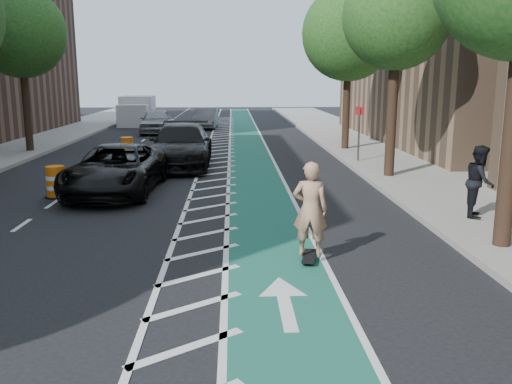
{
  "coord_description": "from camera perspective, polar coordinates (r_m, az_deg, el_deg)",
  "views": [
    {
      "loc": [
        2.16,
        -11.08,
        3.65
      ],
      "look_at": [
        2.69,
        1.03,
        1.1
      ],
      "focal_mm": 38.0,
      "sensor_mm": 36.0,
      "label": 1
    }
  ],
  "objects": [
    {
      "name": "curb_right",
      "position": [
        21.94,
        10.44,
        2.31
      ],
      "size": [
        0.12,
        90.0,
        0.16
      ],
      "primitive_type": "cube",
      "color": "gray",
      "rests_on": "ground"
    },
    {
      "name": "sign_post",
      "position": [
        23.83,
        10.78,
        6.13
      ],
      "size": [
        0.35,
        0.08,
        2.47
      ],
      "color": "#4C4C4C",
      "rests_on": "ground"
    },
    {
      "name": "ground",
      "position": [
        11.87,
        -12.93,
        -6.35
      ],
      "size": [
        120.0,
        120.0,
        0.0
      ],
      "primitive_type": "plane",
      "color": "black",
      "rests_on": "ground"
    },
    {
      "name": "skateboarder",
      "position": [
        10.88,
        5.73,
        -1.81
      ],
      "size": [
        0.78,
        0.6,
        1.93
      ],
      "primitive_type": "imported",
      "rotation": [
        0.0,
        0.0,
        2.94
      ],
      "color": "tan",
      "rests_on": "skateboard"
    },
    {
      "name": "suv_near",
      "position": [
        18.07,
        -14.52,
        2.34
      ],
      "size": [
        2.81,
        5.68,
        1.55
      ],
      "primitive_type": "imported",
      "rotation": [
        0.0,
        0.0,
        -0.04
      ],
      "color": "black",
      "rests_on": "ground"
    },
    {
      "name": "tree_r_c",
      "position": [
        20.04,
        14.88,
        17.58
      ],
      "size": [
        4.2,
        4.2,
        7.9
      ],
      "color": "#382619",
      "rests_on": "ground"
    },
    {
      "name": "bike_lane",
      "position": [
        21.41,
        -0.2,
        2.08
      ],
      "size": [
        2.0,
        90.0,
        0.01
      ],
      "primitive_type": "cube",
      "color": "#1B6157",
      "rests_on": "ground"
    },
    {
      "name": "car_grey",
      "position": [
        40.72,
        -5.29,
        7.73
      ],
      "size": [
        1.77,
        4.59,
        1.49
      ],
      "primitive_type": "imported",
      "rotation": [
        0.0,
        0.0,
        -0.04
      ],
      "color": "slate",
      "rests_on": "ground"
    },
    {
      "name": "buffer_strip",
      "position": [
        21.41,
        -4.22,
        2.04
      ],
      "size": [
        1.4,
        90.0,
        0.01
      ],
      "primitive_type": "cube",
      "color": "silver",
      "rests_on": "ground"
    },
    {
      "name": "barrel_a",
      "position": [
        17.97,
        -20.31,
        0.92
      ],
      "size": [
        0.72,
        0.72,
        0.99
      ],
      "color": "orange",
      "rests_on": "ground"
    },
    {
      "name": "pedestrian",
      "position": [
        14.97,
        22.48,
        1.05
      ],
      "size": [
        1.01,
        1.11,
        1.85
      ],
      "primitive_type": "imported",
      "rotation": [
        0.0,
        0.0,
        1.14
      ],
      "color": "black",
      "rests_on": "sidewalk_right"
    },
    {
      "name": "box_truck",
      "position": [
        44.71,
        -12.43,
        8.25
      ],
      "size": [
        2.59,
        5.49,
        2.26
      ],
      "rotation": [
        0.0,
        0.0,
        0.03
      ],
      "color": "silver",
      "rests_on": "ground"
    },
    {
      "name": "barrel_c",
      "position": [
        26.26,
        -13.41,
        4.55
      ],
      "size": [
        0.7,
        0.7,
        0.95
      ],
      "color": "orange",
      "rests_on": "ground"
    },
    {
      "name": "tree_l_d",
      "position": [
        28.97,
        -23.67,
        15.12
      ],
      "size": [
        4.2,
        4.2,
        7.9
      ],
      "color": "#382619",
      "rests_on": "ground"
    },
    {
      "name": "sidewalk_right",
      "position": [
        22.61,
        16.5,
        2.28
      ],
      "size": [
        5.0,
        90.0,
        0.15
      ],
      "primitive_type": "cube",
      "color": "gray",
      "rests_on": "ground"
    },
    {
      "name": "tree_r_d",
      "position": [
        27.77,
        9.84,
        16.09
      ],
      "size": [
        4.2,
        4.2,
        7.9
      ],
      "color": "#382619",
      "rests_on": "ground"
    },
    {
      "name": "car_silver",
      "position": [
        37.47,
        -10.44,
        7.36
      ],
      "size": [
        2.17,
        4.93,
        1.65
      ],
      "primitive_type": "imported",
      "rotation": [
        0.0,
        0.0,
        0.04
      ],
      "color": "#939398",
      "rests_on": "ground"
    },
    {
      "name": "barrel_b",
      "position": [
        21.38,
        -15.32,
        2.65
      ],
      "size": [
        0.59,
        0.59,
        0.8
      ],
      "color": "#D95C0B",
      "rests_on": "ground"
    },
    {
      "name": "suv_far",
      "position": [
        23.03,
        -7.88,
        4.86
      ],
      "size": [
        2.51,
        6.09,
        1.76
      ],
      "primitive_type": "imported",
      "rotation": [
        0.0,
        0.0,
        0.01
      ],
      "color": "black",
      "rests_on": "ground"
    },
    {
      "name": "skateboard",
      "position": [
        11.15,
        5.62,
        -6.76
      ],
      "size": [
        0.43,
        0.92,
        0.12
      ],
      "rotation": [
        0.0,
        0.0,
        -0.21
      ],
      "color": "black",
      "rests_on": "ground"
    }
  ]
}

